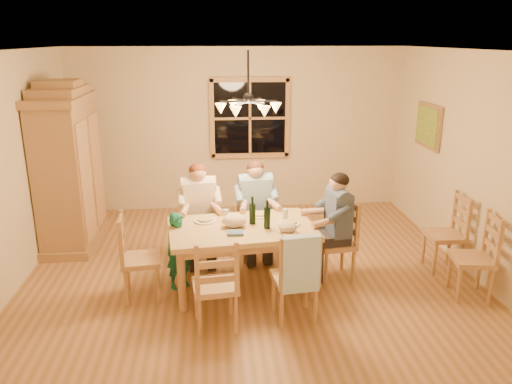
{
  "coord_description": "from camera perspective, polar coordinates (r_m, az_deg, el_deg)",
  "views": [
    {
      "loc": [
        -0.41,
        -5.78,
        2.83
      ],
      "look_at": [
        0.1,
        0.1,
        1.0
      ],
      "focal_mm": 35.0,
      "sensor_mm": 36.0,
      "label": 1
    }
  ],
  "objects": [
    {
      "name": "child",
      "position": [
        5.9,
        -8.78,
        -6.66
      ],
      "size": [
        0.4,
        0.37,
        0.93
      ],
      "primitive_type": "imported",
      "rotation": [
        0.0,
        0.0,
        0.58
      ],
      "color": "#186F55",
      "rests_on": "floor"
    },
    {
      "name": "chair_spare_front",
      "position": [
        6.21,
        23.27,
        -8.31
      ],
      "size": [
        0.48,
        0.5,
        0.99
      ],
      "rotation": [
        0.0,
        0.0,
        1.41
      ],
      "color": "#AC794B",
      "rests_on": "floor"
    },
    {
      "name": "wine_bottle_a",
      "position": [
        5.76,
        -0.41,
        -2.1
      ],
      "size": [
        0.08,
        0.08,
        0.33
      ],
      "primitive_type": "cylinder",
      "color": "black",
      "rests_on": "dining_table"
    },
    {
      "name": "painting",
      "position": [
        7.74,
        19.08,
        7.15
      ],
      "size": [
        0.06,
        0.78,
        0.64
      ],
      "color": "#976741",
      "rests_on": "wall_right"
    },
    {
      "name": "chair_far_left",
      "position": [
        6.57,
        -6.39,
        -5.51
      ],
      "size": [
        0.49,
        0.47,
        0.99
      ],
      "rotation": [
        0.0,
        0.0,
        3.26
      ],
      "color": "#AC794B",
      "rests_on": "floor"
    },
    {
      "name": "cloth_bundle",
      "position": [
        5.7,
        -2.5,
        -3.28
      ],
      "size": [
        0.28,
        0.22,
        0.15
      ],
      "primitive_type": "ellipsoid",
      "color": "beige",
      "rests_on": "dining_table"
    },
    {
      "name": "towel",
      "position": [
        4.98,
        5.11,
        -8.21
      ],
      "size": [
        0.39,
        0.14,
        0.58
      ],
      "primitive_type": "cube",
      "rotation": [
        0.0,
        0.0,
        0.12
      ],
      "color": "#ABCFE8",
      "rests_on": "chair_near_right"
    },
    {
      "name": "plate_plaid",
      "position": [
        6.06,
        0.46,
        -2.67
      ],
      "size": [
        0.26,
        0.26,
        0.02
      ],
      "primitive_type": "cylinder",
      "color": "white",
      "rests_on": "dining_table"
    },
    {
      "name": "adult_slate_man",
      "position": [
        6.0,
        9.23,
        -2.39
      ],
      "size": [
        0.46,
        0.43,
        0.87
      ],
      "rotation": [
        0.0,
        0.0,
        1.69
      ],
      "color": "#42506A",
      "rests_on": "floor"
    },
    {
      "name": "ceiling",
      "position": [
        5.79,
        -0.91,
        15.93
      ],
      "size": [
        5.5,
        5.0,
        0.02
      ],
      "primitive_type": "cube",
      "color": "white",
      "rests_on": "wall_back"
    },
    {
      "name": "chair_near_right",
      "position": [
        5.32,
        4.39,
        -11.22
      ],
      "size": [
        0.49,
        0.47,
        0.99
      ],
      "rotation": [
        0.0,
        0.0,
        0.12
      ],
      "color": "#AC794B",
      "rests_on": "floor"
    },
    {
      "name": "armoire",
      "position": [
        7.39,
        -20.58,
        2.22
      ],
      "size": [
        0.66,
        1.4,
        2.3
      ],
      "color": "#976741",
      "rests_on": "floor"
    },
    {
      "name": "chair_near_left",
      "position": [
        5.17,
        -4.65,
        -12.1
      ],
      "size": [
        0.49,
        0.47,
        0.99
      ],
      "rotation": [
        0.0,
        0.0,
        0.12
      ],
      "color": "#AC794B",
      "rests_on": "floor"
    },
    {
      "name": "adult_woman",
      "position": [
        6.39,
        -6.55,
        -1.05
      ],
      "size": [
        0.43,
        0.46,
        0.87
      ],
      "rotation": [
        0.0,
        0.0,
        3.26
      ],
      "color": "beige",
      "rests_on": "floor"
    },
    {
      "name": "plate_woman",
      "position": [
        5.91,
        -5.85,
        -3.28
      ],
      "size": [
        0.26,
        0.26,
        0.02
      ],
      "primitive_type": "cylinder",
      "color": "white",
      "rests_on": "dining_table"
    },
    {
      "name": "adult_plaid_man",
      "position": [
        6.49,
        -0.07,
        -0.64
      ],
      "size": [
        0.43,
        0.46,
        0.87
      ],
      "rotation": [
        0.0,
        0.0,
        3.26
      ],
      "color": "#356792",
      "rests_on": "floor"
    },
    {
      "name": "wall_back",
      "position": [
        8.42,
        -2.08,
        7.09
      ],
      "size": [
        5.5,
        0.02,
        2.7
      ],
      "primitive_type": "cube",
      "color": "beige",
      "rests_on": "floor"
    },
    {
      "name": "wine_glass_b",
      "position": [
        5.91,
        3.37,
        -2.61
      ],
      "size": [
        0.06,
        0.06,
        0.14
      ],
      "primitive_type": "cylinder",
      "color": "silver",
      "rests_on": "dining_table"
    },
    {
      "name": "chair_spare_back",
      "position": [
        6.78,
        20.57,
        -5.85
      ],
      "size": [
        0.43,
        0.45,
        0.99
      ],
      "rotation": [
        0.0,
        0.0,
        1.55
      ],
      "color": "#AC794B",
      "rests_on": "floor"
    },
    {
      "name": "floor",
      "position": [
        6.45,
        -0.8,
        -8.82
      ],
      "size": [
        5.5,
        5.5,
        0.0
      ],
      "primitive_type": "plane",
      "color": "olive",
      "rests_on": "ground"
    },
    {
      "name": "chair_end_right",
      "position": [
        6.2,
        8.99,
        -7.08
      ],
      "size": [
        0.47,
        0.49,
        0.99
      ],
      "rotation": [
        0.0,
        0.0,
        1.69
      ],
      "color": "#AC794B",
      "rests_on": "floor"
    },
    {
      "name": "chandelier",
      "position": [
        5.84,
        -0.88,
        9.81
      ],
      "size": [
        0.77,
        0.68,
        0.71
      ],
      "color": "black",
      "rests_on": "ceiling"
    },
    {
      "name": "chair_end_left",
      "position": [
        5.85,
        -12.9,
        -8.88
      ],
      "size": [
        0.47,
        0.49,
        0.99
      ],
      "rotation": [
        0.0,
        0.0,
        -1.45
      ],
      "color": "#AC794B",
      "rests_on": "floor"
    },
    {
      "name": "wall_left",
      "position": [
        6.41,
        -26.21,
        2.06
      ],
      "size": [
        0.02,
        5.0,
        2.7
      ],
      "primitive_type": "cube",
      "color": "beige",
      "rests_on": "floor"
    },
    {
      "name": "chair_far_right",
      "position": [
        6.67,
        -0.07,
        -5.04
      ],
      "size": [
        0.49,
        0.47,
        0.99
      ],
      "rotation": [
        0.0,
        0.0,
        3.26
      ],
      "color": "#AC794B",
      "rests_on": "floor"
    },
    {
      "name": "wine_glass_a",
      "position": [
        5.89,
        -3.45,
        -2.66
      ],
      "size": [
        0.06,
        0.06,
        0.14
      ],
      "primitive_type": "cylinder",
      "color": "silver",
      "rests_on": "dining_table"
    },
    {
      "name": "cap",
      "position": [
        5.56,
        3.64,
        -4.08
      ],
      "size": [
        0.2,
        0.2,
        0.11
      ],
      "primitive_type": "ellipsoid",
      "color": "tan",
      "rests_on": "dining_table"
    },
    {
      "name": "wall_right",
      "position": [
        6.75,
        23.16,
        3.15
      ],
      "size": [
        0.02,
        5.0,
        2.7
      ],
      "primitive_type": "cube",
      "color": "beige",
      "rests_on": "floor"
    },
    {
      "name": "wine_bottle_b",
      "position": [
        5.63,
        1.28,
        -2.58
      ],
      "size": [
        0.08,
        0.08,
        0.33
      ],
      "primitive_type": "cylinder",
      "color": "black",
      "rests_on": "dining_table"
    },
    {
      "name": "window",
      "position": [
        8.36,
        -0.7,
        8.43
      ],
      "size": [
        1.3,
        0.06,
        1.3
      ],
      "color": "black",
      "rests_on": "wall_back"
    },
    {
      "name": "napkin",
      "position": [
        5.51,
        -2.39,
        -4.69
      ],
      "size": [
        0.2,
        0.16,
        0.03
      ],
      "primitive_type": "cube",
      "rotation": [
        0.0,
        0.0,
        0.12
      ],
      "color": "slate",
      "rests_on": "dining_table"
    },
    {
      "name": "dining_table",
      "position": [
        5.77,
        -1.63,
        -4.94
      ],
      "size": [
        1.76,
        1.2,
        0.76
      ],
      "rotation": [
        0.0,
        0.0,
        0.12
      ],
      "color": "#AD8B4D",
      "rests_on": "floor"
    },
    {
      "name": "plate_slate",
      "position": [
        5.81,
        3.77,
        -3.62
      ],
      "size": [
        0.26,
        0.26,
        0.02
      ],
      "primitive_type": "cylinder",
      "color": "white",
      "rests_on": "dining_table"
    }
  ]
}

